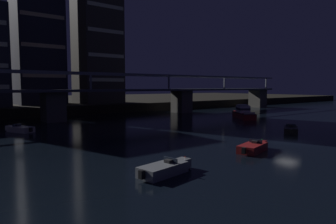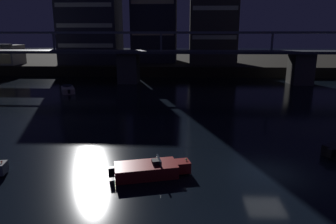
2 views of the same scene
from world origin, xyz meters
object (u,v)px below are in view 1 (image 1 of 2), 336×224
speedboat_mid_left (253,147)px  speedboat_near_center (20,129)px  tower_central (97,45)px  speedboat_mid_center (291,130)px  tower_west_tall (37,33)px  cabin_cruiser_near_left (243,113)px  river_bridge (127,97)px  speedboat_near_right (165,169)px

speedboat_mid_left → speedboat_near_center: bearing=119.3°
tower_central → speedboat_near_center: bearing=-131.6°
speedboat_near_center → speedboat_mid_center: (30.91, -24.22, 0.00)m
tower_west_tall → speedboat_near_center: (-10.92, -32.31, -19.35)m
tower_west_tall → tower_central: bearing=-17.1°
tower_central → cabin_cruiser_near_left: 42.64m
speedboat_near_center → tower_west_tall: bearing=71.3°
speedboat_near_center → speedboat_mid_left: same height
cabin_cruiser_near_left → speedboat_mid_center: cabin_cruiser_near_left is taller
river_bridge → tower_central: (1.11, 17.45, 13.28)m
speedboat_mid_left → speedboat_mid_center: size_ratio=1.07×
river_bridge → speedboat_mid_left: 40.18m
river_bridge → speedboat_mid_center: (7.13, -34.79, -3.93)m
speedboat_near_center → speedboat_mid_center: same height
tower_west_tall → speedboat_mid_left: (5.20, -60.99, -19.35)m
tower_central → speedboat_mid_left: tower_central is taller
river_bridge → speedboat_near_center: size_ratio=20.32×
river_bridge → cabin_cruiser_near_left: bearing=-46.8°
speedboat_near_right → speedboat_mid_center: size_ratio=1.08×
tower_central → speedboat_near_center: tower_central is taller
speedboat_near_right → speedboat_mid_left: 11.86m
speedboat_near_right → speedboat_mid_center: same height
river_bridge → tower_central: tower_central is taller
tower_central → speedboat_near_right: 63.43m
cabin_cruiser_near_left → speedboat_near_center: 41.74m
cabin_cruiser_near_left → speedboat_near_right: cabin_cruiser_near_left is taller
river_bridge → tower_central: bearing=86.4°
tower_west_tall → speedboat_mid_center: bearing=-70.5°
river_bridge → tower_west_tall: tower_west_tall is taller
river_bridge → speedboat_mid_left: bearing=-101.0°
tower_central → cabin_cruiser_near_left: tower_central is taller
cabin_cruiser_near_left → speedboat_mid_left: bearing=-140.0°
tower_central → speedboat_mid_left: (-8.77, -56.70, -17.21)m
tower_west_tall → speedboat_near_center: 39.21m
tower_central → river_bridge: bearing=-93.6°
tower_central → speedboat_mid_center: tower_central is taller
river_bridge → speedboat_mid_left: size_ratio=19.53×
speedboat_near_center → speedboat_mid_center: bearing=-38.1°
tower_west_tall → speedboat_mid_left: 64.19m
tower_central → speedboat_near_right: bearing=-109.7°
speedboat_near_center → speedboat_mid_left: 32.90m
river_bridge → speedboat_mid_center: 35.73m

